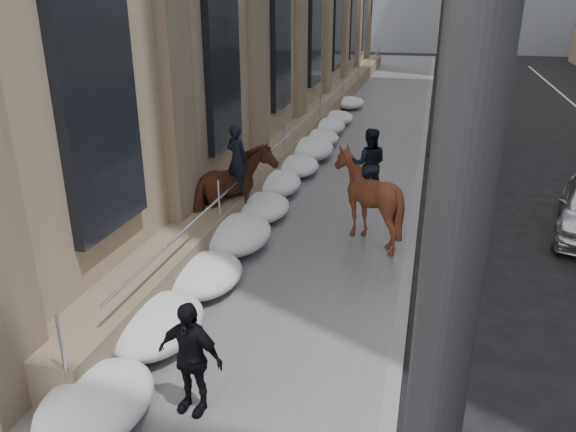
# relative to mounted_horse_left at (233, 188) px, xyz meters

# --- Properties ---
(ground) EXTENTS (140.00, 140.00, 0.00)m
(ground) POSITION_rel_mounted_horse_left_xyz_m (1.85, -5.11, -1.22)
(ground) COLOR black
(ground) RESTS_ON ground
(sidewalk) EXTENTS (5.00, 80.00, 0.12)m
(sidewalk) POSITION_rel_mounted_horse_left_xyz_m (1.85, 4.89, -1.16)
(sidewalk) COLOR #57575A
(sidewalk) RESTS_ON ground
(curb) EXTENTS (0.24, 80.00, 0.12)m
(curb) POSITION_rel_mounted_horse_left_xyz_m (4.47, 4.89, -1.16)
(curb) COLOR slate
(curb) RESTS_ON ground
(streetlight_near) EXTENTS (1.71, 0.24, 8.00)m
(streetlight_near) POSITION_rel_mounted_horse_left_xyz_m (4.59, -11.11, 3.36)
(streetlight_near) COLOR #2D2D30
(streetlight_near) RESTS_ON ground
(streetlight_mid) EXTENTS (1.71, 0.24, 8.00)m
(streetlight_mid) POSITION_rel_mounted_horse_left_xyz_m (4.59, 8.89, 3.36)
(streetlight_mid) COLOR #2D2D30
(streetlight_mid) RESTS_ON ground
(streetlight_far) EXTENTS (1.71, 0.24, 8.00)m
(streetlight_far) POSITION_rel_mounted_horse_left_xyz_m (4.59, 28.89, 3.36)
(streetlight_far) COLOR #2D2D30
(streetlight_far) RESTS_ON ground
(traffic_signal) EXTENTS (4.10, 0.22, 6.00)m
(traffic_signal) POSITION_rel_mounted_horse_left_xyz_m (3.92, 16.89, 2.78)
(traffic_signal) COLOR #2D2D30
(traffic_signal) RESTS_ON ground
(snow_bank) EXTENTS (1.70, 18.10, 0.76)m
(snow_bank) POSITION_rel_mounted_horse_left_xyz_m (0.43, 2.99, -0.75)
(snow_bank) COLOR silver
(snow_bank) RESTS_ON sidewalk
(mounted_horse_left) EXTENTS (1.94, 2.71, 2.70)m
(mounted_horse_left) POSITION_rel_mounted_horse_left_xyz_m (0.00, 0.00, 0.00)
(mounted_horse_left) COLOR #4B2516
(mounted_horse_left) RESTS_ON sidewalk
(mounted_horse_right) EXTENTS (1.91, 2.11, 2.75)m
(mounted_horse_right) POSITION_rel_mounted_horse_left_xyz_m (3.33, 0.23, 0.08)
(mounted_horse_right) COLOR #472114
(mounted_horse_right) RESTS_ON sidewalk
(pedestrian) EXTENTS (1.09, 0.58, 1.76)m
(pedestrian) POSITION_rel_mounted_horse_left_xyz_m (1.67, -6.54, -0.22)
(pedestrian) COLOR black
(pedestrian) RESTS_ON sidewalk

